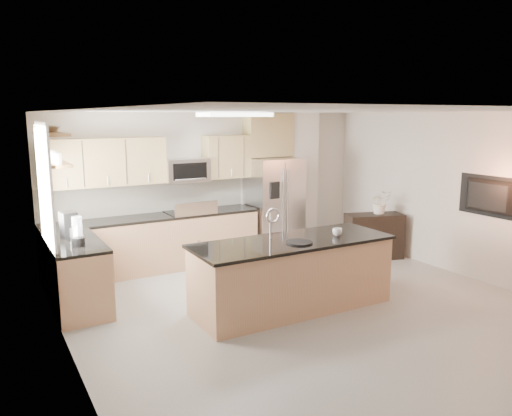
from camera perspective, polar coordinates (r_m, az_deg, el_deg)
floor at (r=6.67m, az=7.34°, el=-12.04°), size 6.50×6.50×0.00m
ceiling at (r=6.16m, az=7.92°, el=10.90°), size 6.00×6.50×0.02m
wall_back at (r=9.05m, az=-4.91°, el=2.57°), size 6.00×0.02×2.60m
wall_left at (r=5.10m, az=-20.41°, el=-4.33°), size 0.02×6.50×2.60m
wall_right at (r=8.42m, az=24.11°, el=1.08°), size 0.02×6.50×2.60m
back_counter at (r=8.48m, az=-11.46°, el=-3.85°), size 3.55×0.66×1.44m
left_counter at (r=7.14m, az=-19.86°, el=-7.13°), size 0.66×1.50×0.92m
range at (r=8.67m, az=-7.52°, el=-3.40°), size 0.76×0.64×1.14m
upper_cabinets at (r=8.37m, az=-12.64°, el=5.33°), size 3.50×0.33×0.75m
microwave at (r=8.59m, az=-8.02°, el=4.29°), size 0.76×0.40×0.40m
refrigerator at (r=9.28m, az=2.06°, el=0.24°), size 0.92×0.78×1.78m
partition_column at (r=9.82m, az=5.16°, el=3.19°), size 0.60×0.30×2.60m
window at (r=6.85m, az=-22.97°, el=2.15°), size 0.04×1.15×1.65m
shelf_lower at (r=6.93m, az=-22.20°, el=4.79°), size 0.30×1.20×0.04m
shelf_upper at (r=6.90m, az=-22.42°, el=7.85°), size 0.30×1.20×0.04m
ceiling_fixture at (r=7.30m, az=-2.44°, el=10.61°), size 1.00×0.50×0.06m
island at (r=6.71m, az=4.16°, el=-7.54°), size 2.72×1.00×1.36m
credenza at (r=9.25m, az=13.31°, el=-3.14°), size 1.10×0.72×0.81m
cup at (r=6.87m, az=9.27°, el=-2.72°), size 0.17×0.17×0.10m
platter at (r=6.43m, az=4.96°, el=-3.93°), size 0.36×0.36×0.02m
blender at (r=6.68m, az=-19.72°, el=-2.76°), size 0.17×0.17×0.38m
kettle at (r=6.97m, az=-19.71°, el=-2.61°), size 0.21×0.21×0.27m
coffee_maker at (r=7.16m, az=-20.60°, el=-1.90°), size 0.22×0.26×0.36m
bowl at (r=7.15m, az=-22.72°, el=8.44°), size 0.51×0.51×0.10m
flower_vase at (r=9.16m, az=14.03°, el=1.33°), size 0.72×0.67×0.64m
television at (r=8.23m, az=24.88°, el=1.17°), size 0.14×1.08×0.62m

